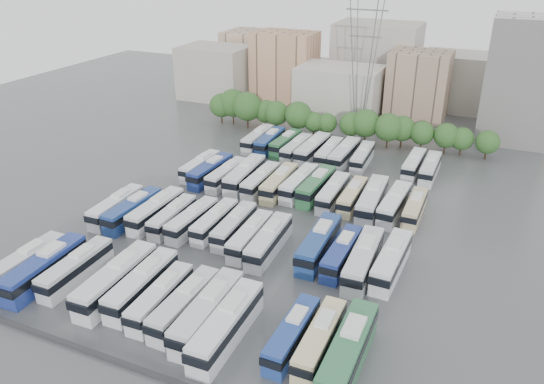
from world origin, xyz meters
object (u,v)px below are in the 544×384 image
at_px(bus_r1_s10, 319,243).
at_px(bus_r3_s4, 286,143).
at_px(bus_r1_s11, 342,253).
at_px(bus_r2_s13, 415,208).
at_px(bus_r3_s5, 296,148).
at_px(bus_r3_s3, 270,141).
at_px(bus_r0_s7, 185,304).
at_px(bus_r2_s9, 333,193).
at_px(bus_r0_s5, 142,284).
at_px(bus_r2_s2, 211,171).
at_px(bus_r3_s6, 313,149).
at_px(bus_r0_s9, 227,325).
at_px(bus_r2_s3, 227,174).
at_px(bus_r0_s2, 76,268).
at_px(bus_r0_s12, 320,339).
at_px(bus_r1_s1, 133,210).
at_px(bus_r2_s4, 245,175).
at_px(bus_r2_s1, 200,166).
at_px(bus_r1_s0, 116,207).
at_px(bus_r0_s1, 45,268).
at_px(bus_r1_s5, 215,221).
at_px(bus_r2_s11, 372,200).
at_px(bus_r1_s8, 269,241).
at_px(bus_r2_s8, 317,186).
at_px(bus_r3_s9, 362,157).
at_px(bus_r0_s6, 161,297).
at_px(bus_r0_s13, 348,352).
at_px(bus_r2_s6, 279,183).
at_px(bus_r1_s3, 172,216).
at_px(bus_r1_s12, 363,260).
at_px(bus_r0_s8, 208,312).
at_px(bus_r2_s12, 394,204).
at_px(bus_r1_s4, 192,220).
at_px(bus_r2_s10, 352,196).
at_px(bus_r0_s4, 116,280).
at_px(bus_r1_s13, 391,261).
at_px(bus_r0_s0, 25,264).
at_px(bus_r2_s7, 299,183).
at_px(bus_r3_s7, 329,152).
at_px(bus_r2_s5, 261,181).
at_px(apartment_tower, 520,80).
at_px(bus_r1_s2, 156,210).
at_px(bus_r1_s6, 234,226).
at_px(bus_r1_s7, 250,236).
at_px(bus_r3_s8, 344,154).
at_px(bus_r0_s11, 292,334).

xyz_separation_m(bus_r1_s10, bus_r3_s4, (-19.80, 35.81, -0.24)).
height_order(bus_r1_s11, bus_r2_s13, bus_r1_s11).
height_order(bus_r1_s10, bus_r1_s11, bus_r1_s10).
bearing_deg(bus_r3_s5, bus_r3_s3, 168.18).
relative_size(bus_r0_s7, bus_r1_s11, 1.04).
height_order(bus_r2_s9, bus_r3_s4, bus_r2_s9).
distance_m(bus_r0_s5, bus_r0_s7, 6.85).
height_order(bus_r2_s2, bus_r3_s6, bus_r3_s6).
bearing_deg(bus_r0_s9, bus_r2_s3, 117.27).
height_order(bus_r1_s10, bus_r2_s2, bus_r1_s10).
bearing_deg(bus_r0_s2, bus_r0_s12, -1.03).
relative_size(bus_r1_s1, bus_r2_s4, 0.91).
bearing_deg(bus_r2_s1, bus_r1_s0, -98.52).
xyz_separation_m(bus_r0_s1, bus_r3_s4, (9.95, 55.74, -0.26)).
relative_size(bus_r1_s5, bus_r3_s6, 0.85).
distance_m(bus_r0_s1, bus_r2_s11, 48.99).
distance_m(bus_r1_s8, bus_r2_s8, 20.01).
bearing_deg(bus_r3_s9, bus_r1_s11, -81.54).
bearing_deg(bus_r0_s6, bus_r0_s13, -2.92).
height_order(bus_r2_s6, bus_r3_s5, bus_r2_s6).
distance_m(bus_r1_s3, bus_r1_s12, 29.84).
distance_m(bus_r0_s8, bus_r2_s12, 37.98).
height_order(bus_r1_s4, bus_r2_s10, bus_r1_s4).
xyz_separation_m(bus_r0_s4, bus_r1_s13, (29.80, 18.15, -0.17)).
relative_size(bus_r2_s8, bus_r3_s3, 1.06).
height_order(bus_r0_s12, bus_r3_s5, bus_r0_s12).
bearing_deg(bus_r1_s5, bus_r0_s1, -123.68).
distance_m(bus_r0_s0, bus_r2_s7, 44.44).
distance_m(bus_r1_s1, bus_r3_s3, 37.80).
bearing_deg(bus_r2_s8, bus_r2_s6, -166.30).
relative_size(bus_r2_s4, bus_r3_s7, 1.13).
relative_size(bus_r0_s0, bus_r1_s11, 1.06).
height_order(bus_r0_s9, bus_r1_s11, bus_r0_s9).
relative_size(bus_r1_s3, bus_r1_s12, 0.84).
relative_size(bus_r2_s1, bus_r2_s5, 0.95).
height_order(apartment_tower, bus_r2_s4, apartment_tower).
relative_size(bus_r1_s2, bus_r2_s6, 1.00).
relative_size(bus_r1_s2, bus_r2_s10, 1.09).
bearing_deg(bus_r0_s5, bus_r1_s6, 77.57).
distance_m(bus_r0_s9, bus_r1_s3, 27.66).
bearing_deg(bus_r2_s6, bus_r2_s12, -1.90).
distance_m(bus_r2_s1, bus_r3_s4, 20.36).
height_order(bus_r0_s13, bus_r3_s6, bus_r0_s13).
distance_m(bus_r0_s0, bus_r0_s8, 26.61).
distance_m(bus_r0_s6, bus_r3_s5, 52.65).
distance_m(bus_r0_s8, bus_r2_s3, 39.30).
xyz_separation_m(bus_r1_s7, bus_r1_s12, (16.36, 0.02, 0.25)).
height_order(bus_r3_s4, bus_r3_s8, bus_r3_s8).
height_order(bus_r0_s11, bus_r2_s7, bus_r2_s7).
bearing_deg(bus_r2_s10, bus_r1_s12, -70.36).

